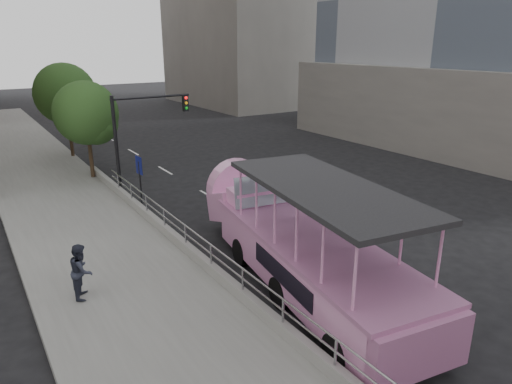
{
  "coord_description": "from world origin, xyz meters",
  "views": [
    {
      "loc": [
        -9.37,
        -10.25,
        7.66
      ],
      "look_at": [
        -0.51,
        3.27,
        2.35
      ],
      "focal_mm": 32.0,
      "sensor_mm": 36.0,
      "label": 1
    }
  ],
  "objects_px": {
    "parking_sign": "(140,176)",
    "traffic_signal": "(138,128)",
    "street_tree_far": "(67,96)",
    "car": "(269,175)",
    "pedestrian_mid": "(82,271)",
    "street_tree_near": "(88,115)",
    "duck_boat": "(296,241)"
  },
  "relations": [
    {
      "from": "duck_boat",
      "to": "traffic_signal",
      "type": "height_order",
      "value": "traffic_signal"
    },
    {
      "from": "street_tree_far",
      "to": "pedestrian_mid",
      "type": "bearing_deg",
      "value": -101.67
    },
    {
      "from": "traffic_signal",
      "to": "street_tree_far",
      "type": "xyz_separation_m",
      "value": [
        -1.4,
        9.43,
        0.81
      ]
    },
    {
      "from": "traffic_signal",
      "to": "parking_sign",
      "type": "bearing_deg",
      "value": -110.75
    },
    {
      "from": "street_tree_far",
      "to": "car",
      "type": "bearing_deg",
      "value": -57.48
    },
    {
      "from": "car",
      "to": "pedestrian_mid",
      "type": "height_order",
      "value": "pedestrian_mid"
    },
    {
      "from": "car",
      "to": "duck_boat",
      "type": "bearing_deg",
      "value": -105.91
    },
    {
      "from": "pedestrian_mid",
      "to": "street_tree_near",
      "type": "relative_size",
      "value": 0.3
    },
    {
      "from": "traffic_signal",
      "to": "street_tree_near",
      "type": "distance_m",
      "value": 3.8
    },
    {
      "from": "pedestrian_mid",
      "to": "street_tree_far",
      "type": "height_order",
      "value": "street_tree_far"
    },
    {
      "from": "street_tree_near",
      "to": "parking_sign",
      "type": "bearing_deg",
      "value": -83.73
    },
    {
      "from": "duck_boat",
      "to": "parking_sign",
      "type": "distance_m",
      "value": 9.63
    },
    {
      "from": "pedestrian_mid",
      "to": "traffic_signal",
      "type": "bearing_deg",
      "value": -7.8
    },
    {
      "from": "duck_boat",
      "to": "parking_sign",
      "type": "height_order",
      "value": "duck_boat"
    },
    {
      "from": "duck_boat",
      "to": "parking_sign",
      "type": "relative_size",
      "value": 4.45
    },
    {
      "from": "duck_boat",
      "to": "car",
      "type": "distance_m",
      "value": 10.68
    },
    {
      "from": "car",
      "to": "street_tree_far",
      "type": "relative_size",
      "value": 0.57
    },
    {
      "from": "pedestrian_mid",
      "to": "street_tree_far",
      "type": "relative_size",
      "value": 0.27
    },
    {
      "from": "car",
      "to": "traffic_signal",
      "type": "xyz_separation_m",
      "value": [
        -6.34,
        2.7,
        2.87
      ]
    },
    {
      "from": "duck_boat",
      "to": "street_tree_near",
      "type": "height_order",
      "value": "street_tree_near"
    },
    {
      "from": "car",
      "to": "street_tree_near",
      "type": "distance_m",
      "value": 10.52
    },
    {
      "from": "duck_boat",
      "to": "street_tree_near",
      "type": "distance_m",
      "value": 15.76
    },
    {
      "from": "duck_boat",
      "to": "car",
      "type": "height_order",
      "value": "duck_boat"
    },
    {
      "from": "duck_boat",
      "to": "pedestrian_mid",
      "type": "bearing_deg",
      "value": 160.24
    },
    {
      "from": "traffic_signal",
      "to": "street_tree_far",
      "type": "distance_m",
      "value": 9.57
    },
    {
      "from": "duck_boat",
      "to": "traffic_signal",
      "type": "bearing_deg",
      "value": 94.81
    },
    {
      "from": "car",
      "to": "pedestrian_mid",
      "type": "bearing_deg",
      "value": -135.13
    },
    {
      "from": "street_tree_near",
      "to": "pedestrian_mid",
      "type": "bearing_deg",
      "value": -105.96
    },
    {
      "from": "parking_sign",
      "to": "traffic_signal",
      "type": "height_order",
      "value": "traffic_signal"
    },
    {
      "from": "street_tree_far",
      "to": "duck_boat",
      "type": "bearing_deg",
      "value": -83.58
    },
    {
      "from": "pedestrian_mid",
      "to": "street_tree_near",
      "type": "distance_m",
      "value": 13.86
    },
    {
      "from": "car",
      "to": "traffic_signal",
      "type": "bearing_deg",
      "value": 171.02
    }
  ]
}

